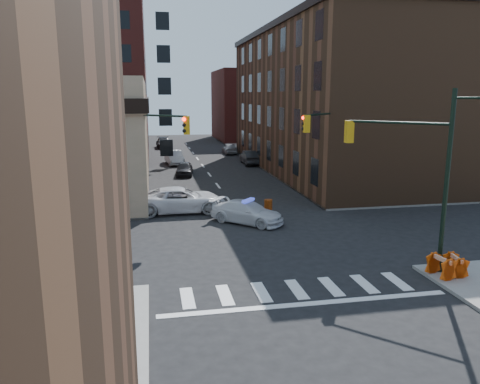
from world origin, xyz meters
name	(u,v)px	position (x,y,z in m)	size (l,w,h in m)	color
ground	(259,240)	(0.00, 0.00, 0.00)	(140.00, 140.00, 0.00)	black
sidewalk_ne	(373,155)	(23.00, 32.75, 0.07)	(34.00, 54.50, 0.15)	gray
bank_building	(8,137)	(-17.00, 16.50, 4.50)	(22.00, 22.00, 9.00)	#9A7E65
apartment_block	(43,61)	(-18.50, 40.00, 12.00)	(25.00, 25.00, 24.00)	#581F1C
commercial_row_ne	(332,103)	(13.00, 22.50, 7.00)	(14.00, 34.00, 14.00)	#4D321F
filler_nw	(88,94)	(-16.00, 62.00, 8.00)	(20.00, 18.00, 16.00)	brown
filler_ne	(262,105)	(14.00, 58.00, 6.00)	(16.00, 16.00, 12.00)	#581F1C
signal_pole_se	(421,170)	(6.04, -5.52, 4.61)	(5.40, 5.27, 8.00)	black
signal_pole_nw	(148,153)	(-5.85, 5.34, 4.34)	(3.58, 3.67, 8.00)	black
signal_pole_ne	(327,149)	(5.84, 5.35, 4.34)	(3.67, 3.58, 8.00)	black
tree_ne_near	(272,135)	(7.50, 26.00, 3.49)	(3.00, 3.00, 4.85)	black
tree_ne_far	(256,130)	(7.50, 34.00, 3.49)	(3.00, 3.00, 4.85)	black
police_car	(247,212)	(0.06, 3.59, 0.69)	(1.94, 4.76, 1.38)	silver
pickup	(181,200)	(-3.81, 7.19, 0.85)	(2.82, 6.12, 1.70)	silver
parked_car_wnear	(184,169)	(-2.50, 21.94, 0.68)	(1.60, 3.97, 1.35)	black
parked_car_wfar	(174,157)	(-3.08, 29.69, 0.80)	(1.69, 4.84, 1.59)	#97999F
parked_car_wdeep	(164,143)	(-3.75, 47.08, 0.77)	(2.15, 5.29, 1.53)	black
parked_car_enear	(250,157)	(5.50, 28.04, 0.81)	(1.71, 4.89, 1.61)	black
parked_car_efar	(230,148)	(4.83, 38.11, 0.73)	(1.73, 4.30, 1.46)	#919399
pedestrian_a	(110,205)	(-8.37, 6.00, 1.00)	(0.62, 0.41, 1.69)	black
pedestrian_b	(115,195)	(-8.25, 8.89, 0.98)	(0.81, 0.63, 1.67)	black
pedestrian_c	(74,193)	(-11.13, 9.93, 1.03)	(1.04, 0.43, 1.77)	black
barrel_road	(268,207)	(1.93, 5.60, 0.48)	(0.54, 0.54, 0.97)	#E23F0A
barrel_bank	(156,202)	(-5.50, 8.41, 0.47)	(0.52, 0.52, 0.94)	red
barricade_se_a	(455,265)	(7.18, -6.89, 0.58)	(1.14, 0.57, 0.86)	#F0340B
barricade_se_b	(441,267)	(6.40, -7.00, 0.60)	(1.21, 0.61, 0.91)	#F2360B
barricade_nw_a	(141,204)	(-6.50, 7.57, 0.61)	(1.23, 0.62, 0.93)	#CE5E09
barricade_nw_b	(108,211)	(-8.50, 5.70, 0.64)	(1.30, 0.65, 0.98)	#E6430A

